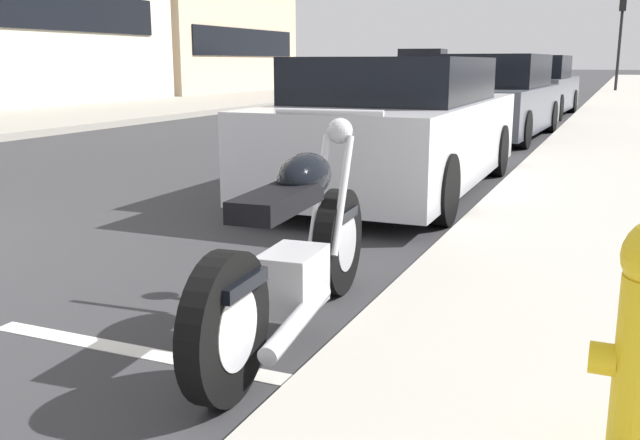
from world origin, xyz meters
TOP-DOWN VIEW (x-y plane):
  - sidewalk_far_curb at (12.00, 6.85)m, footprint 120.00×5.00m
  - parking_stall_stripe at (0.00, -3.75)m, footprint 0.12×2.20m
  - parked_motorcycle at (0.50, -4.13)m, footprint 2.12×0.62m
  - parked_car_at_intersection at (4.66, -3.38)m, footprint 4.44×1.87m
  - parked_car_second_in_row at (10.61, -3.32)m, footprint 4.57×2.07m
  - parked_car_across_street at (16.50, -3.34)m, footprint 4.54×2.01m
  - crossing_truck at (29.09, 2.24)m, footprint 2.35×5.12m
  - car_opposite_curb at (21.60, 3.61)m, footprint 4.14×2.09m
  - traffic_signal_near_corner at (31.35, -5.11)m, footprint 0.36×0.28m

SIDE VIEW (x-z plane):
  - parking_stall_stripe at x=0.00m, z-range 0.00..0.01m
  - sidewalk_far_curb at x=12.00m, z-range 0.00..0.14m
  - parked_motorcycle at x=0.50m, z-range -0.13..0.99m
  - car_opposite_curb at x=21.60m, z-range -0.03..1.34m
  - parked_car_at_intersection at x=4.66m, z-range -0.03..1.39m
  - parked_car_across_street at x=16.50m, z-range -0.06..1.46m
  - parked_car_second_in_row at x=10.61m, z-range -0.04..1.45m
  - crossing_truck at x=29.09m, z-range -0.07..1.85m
  - traffic_signal_near_corner at x=31.35m, z-range 1.06..5.26m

